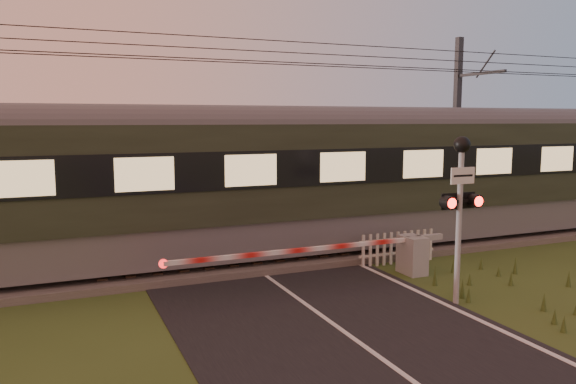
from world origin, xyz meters
name	(u,v)px	position (x,y,z in m)	size (l,w,h in m)	color
ground	(364,347)	(0.00, 0.00, 0.00)	(160.00, 160.00, 0.00)	#35491C
road	(371,351)	(0.02, -0.23, 0.01)	(6.00, 140.00, 0.03)	black
track_bed	(245,259)	(0.00, 6.50, 0.07)	(140.00, 3.40, 0.39)	#47423D
overhead_wires	(243,53)	(0.00, 6.50, 5.72)	(120.00, 0.62, 0.62)	black
boom_gate	(398,254)	(3.14, 3.61, 0.56)	(7.36, 0.76, 1.01)	gray
crossing_signal	(460,190)	(3.04, 1.24, 2.48)	(0.92, 0.37, 3.61)	gray
picket_fence	(398,248)	(3.80, 4.60, 0.45)	(2.41, 0.07, 0.90)	silver
catenary_mast	(458,129)	(9.12, 8.72, 3.61)	(0.22, 2.46, 6.94)	#2D2D30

